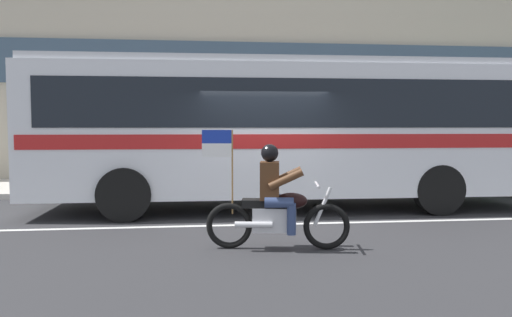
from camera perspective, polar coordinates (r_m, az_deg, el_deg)
name	(u,v)px	position (r m, az deg, el deg)	size (l,w,h in m)	color
ground_plane	(265,219)	(9.99, 0.98, -6.85)	(60.00, 60.00, 0.00)	#2B2B2D
sidewalk_curb	(242,185)	(14.99, -1.59, -3.00)	(28.00, 3.80, 0.15)	#B7B2A8
lane_center_stripe	(269,224)	(9.40, 1.47, -7.49)	(26.60, 0.14, 0.01)	silver
office_building_facade	(236,15)	(17.57, -2.30, 16.03)	(28.00, 0.89, 11.13)	#B2A893
transit_bus	(286,124)	(11.09, 3.48, 3.98)	(10.86, 2.72, 3.22)	silver
motorcycle_with_rider	(276,205)	(7.47, 2.29, -5.26)	(2.18, 0.69, 1.78)	black
fire_hydrant	(57,174)	(14.60, -21.73, -1.70)	(0.22, 0.30, 0.75)	#4C8C3F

